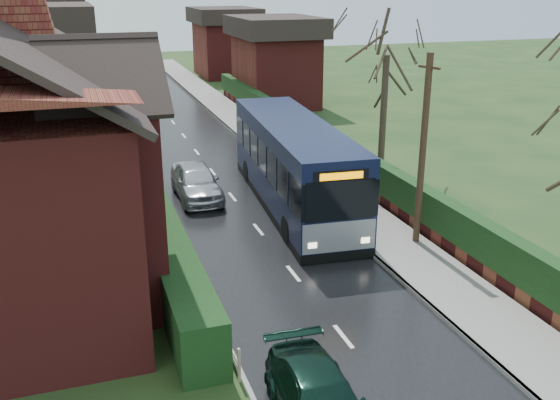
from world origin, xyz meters
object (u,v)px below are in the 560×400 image
object	(u,v)px
bus	(294,166)
car_silver	(196,181)
bus_stop_sign	(339,180)
telegraph_pole	(423,152)

from	to	relation	value
bus	car_silver	world-z (taller)	bus
bus_stop_sign	telegraph_pole	distance (m)	3.77
bus_stop_sign	bus	bearing A→B (deg)	104.80
telegraph_pole	bus	bearing A→B (deg)	99.51
bus	bus_stop_sign	world-z (taller)	bus
bus	bus_stop_sign	xyz separation A→B (m)	(1.00, -2.40, -0.00)
telegraph_pole	car_silver	bearing A→B (deg)	112.06
bus_stop_sign	telegraph_pole	world-z (taller)	telegraph_pole
bus	telegraph_pole	bearing A→B (deg)	-57.18
bus_stop_sign	telegraph_pole	size ratio (longest dim) A/B	0.39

